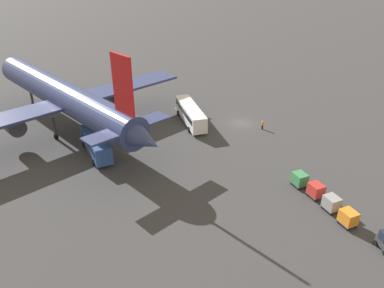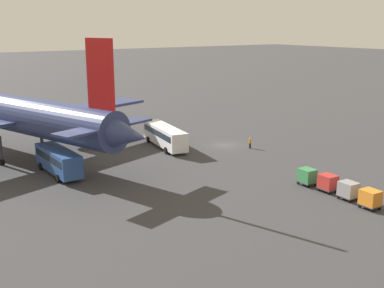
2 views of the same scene
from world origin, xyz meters
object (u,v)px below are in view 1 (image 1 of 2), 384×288
Objects in this scene: worker_person at (263,125)px; cargo_cart_red at (316,190)px; airplane at (64,97)px; cargo_cart_orange at (348,217)px; shuttle_bus_far at (96,143)px; cargo_cart_grey at (332,203)px; cargo_cart_green at (300,179)px; shuttle_bus_near at (190,113)px.

cargo_cart_red is at bearing 163.70° from worker_person.
airplane is 24.83× the size of cargo_cart_orange.
airplane is 44.21m from cargo_cart_red.
cargo_cart_grey is (-27.44, -23.29, -0.79)m from shuttle_bus_far.
cargo_cart_red and cargo_cart_green have the same top height.
shuttle_bus_near is at bearing -124.74° from airplane.
shuttle_bus_far is 4.97× the size of cargo_cart_red.
shuttle_bus_far is 4.97× the size of cargo_cart_orange.
cargo_cart_orange and cargo_cart_grey have the same top height.
shuttle_bus_far reaches higher than worker_person.
airplane is at bearing 82.73° from shuttle_bus_near.
airplane is 24.83× the size of cargo_cart_grey.
airplane reaches higher than shuttle_bus_far.
cargo_cart_orange reaches higher than worker_person.
worker_person is at bearing -118.65° from shuttle_bus_near.
cargo_cart_grey is (-38.40, -25.77, -5.39)m from airplane.
cargo_cart_orange is (-26.63, 6.50, 0.32)m from worker_person.
worker_person is at bearing -132.79° from airplane.
cargo_cart_green is (-25.90, -4.42, -0.80)m from shuttle_bus_near.
cargo_cart_orange is at bearing 175.45° from cargo_cart_red.
cargo_cart_green is (3.03, 0.19, 0.00)m from cargo_cart_red.
cargo_cart_orange and cargo_cart_green have the same top height.
cargo_cart_grey is (-31.96, -4.42, -0.80)m from shuttle_bus_near.
shuttle_bus_near is at bearing 9.68° from cargo_cart_green.
worker_person is (-8.36, -10.63, -1.12)m from shuttle_bus_near.
cargo_cart_red is (-35.37, -25.96, -5.39)m from airplane.
airplane is 46.56m from cargo_cart_grey.
airplane reaches higher than cargo_cart_red.
cargo_cart_grey is at bearing 180.00° from cargo_cart_green.
cargo_cart_red is at bearing -161.41° from shuttle_bus_near.
cargo_cart_green reaches higher than worker_person.
cargo_cart_green is at bearing 160.51° from worker_person.
cargo_cart_green is at bearing -1.82° from cargo_cart_orange.
airplane is 24.83× the size of cargo_cart_red.
airplane reaches higher than cargo_cart_orange.
shuttle_bus_near is (-6.45, -21.35, -4.59)m from airplane.
shuttle_bus_far is at bearing 82.59° from worker_person.
cargo_cart_orange is at bearing 174.54° from cargo_cart_grey.
worker_person is at bearing -16.30° from cargo_cart_red.
cargo_cart_grey is at bearing -164.08° from airplane.
cargo_cart_orange is 3.04m from cargo_cart_grey.
shuttle_bus_near is at bearing 9.05° from cargo_cart_red.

